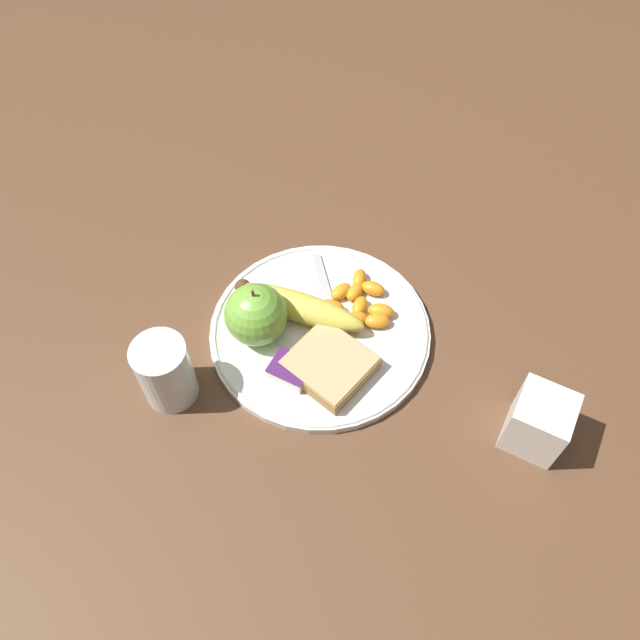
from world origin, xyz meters
name	(u,v)px	position (x,y,z in m)	size (l,w,h in m)	color
ground_plane	(320,334)	(0.00, 0.00, 0.00)	(3.00, 3.00, 0.00)	brown
plate	(320,330)	(0.00, 0.00, 0.01)	(0.29, 0.29, 0.01)	white
juice_glass	(166,373)	(0.12, 0.16, 0.04)	(0.07, 0.07, 0.09)	silver
apple	(256,315)	(0.07, 0.04, 0.05)	(0.08, 0.08, 0.09)	#72B23D
banana	(297,306)	(0.04, -0.01, 0.03)	(0.18, 0.06, 0.04)	#E0CC4C
bread_slice	(329,364)	(-0.04, 0.05, 0.02)	(0.11, 0.11, 0.02)	olive
fork	(335,323)	(-0.01, -0.02, 0.01)	(0.14, 0.16, 0.00)	#B2B2B7
jam_packet	(289,370)	(0.00, 0.08, 0.02)	(0.05, 0.04, 0.02)	white
orange_segment_0	(377,321)	(-0.06, -0.04, 0.02)	(0.04, 0.03, 0.02)	orange
orange_segment_1	(332,308)	(0.00, -0.03, 0.02)	(0.04, 0.03, 0.02)	orange
orange_segment_2	(359,278)	(-0.01, -0.09, 0.02)	(0.02, 0.03, 0.02)	orange
orange_segment_3	(343,292)	(0.00, -0.06, 0.02)	(0.03, 0.04, 0.02)	orange
orange_segment_4	(354,319)	(-0.04, -0.03, 0.02)	(0.04, 0.04, 0.02)	orange
orange_segment_5	(322,311)	(0.01, -0.02, 0.02)	(0.03, 0.03, 0.02)	orange
orange_segment_6	(381,311)	(-0.06, -0.06, 0.02)	(0.04, 0.03, 0.02)	orange
orange_segment_7	(360,306)	(-0.03, -0.05, 0.02)	(0.02, 0.03, 0.02)	orange
orange_segment_8	(373,289)	(-0.04, -0.08, 0.02)	(0.03, 0.02, 0.02)	orange
orange_segment_9	(355,292)	(-0.02, -0.07, 0.02)	(0.02, 0.03, 0.02)	orange
condiment_caddy	(538,422)	(-0.29, 0.01, 0.04)	(0.06, 0.06, 0.08)	silver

